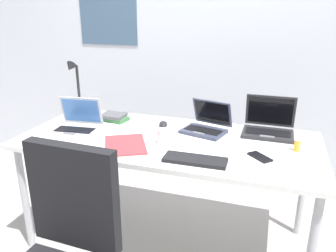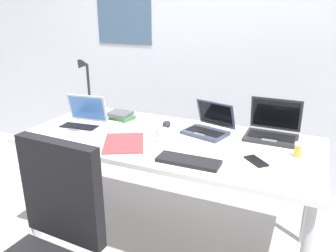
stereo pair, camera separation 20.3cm
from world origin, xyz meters
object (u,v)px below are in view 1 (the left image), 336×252
object	(u,v)px
computer_mouse	(163,124)
desk_lamp	(76,88)
laptop_back_left	(268,126)
pill_bottle	(297,144)
cell_phone	(260,157)
book_stack	(115,117)
paper_folder_front_left	(125,145)
coffee_mug	(163,136)
laptop_mid_desk	(77,125)
external_keyboard	(195,160)
laptop_front_left	(206,126)

from	to	relation	value
computer_mouse	desk_lamp	bearing A→B (deg)	154.75
laptop_back_left	pill_bottle	distance (m)	0.29
cell_phone	book_stack	bearing A→B (deg)	117.04
cell_phone	paper_folder_front_left	bearing A→B (deg)	139.71
desk_lamp	coffee_mug	xyz separation A→B (m)	(0.80, -0.36, -0.15)
laptop_back_left	book_stack	size ratio (longest dim) A/B	1.61
laptop_back_left	coffee_mug	size ratio (longest dim) A/B	2.76
laptop_mid_desk	pill_bottle	distance (m)	1.34
paper_folder_front_left	external_keyboard	bearing A→B (deg)	-11.47
pill_bottle	book_stack	world-z (taller)	pill_bottle
desk_lamp	book_stack	bearing A→B (deg)	-11.08
paper_folder_front_left	computer_mouse	bearing A→B (deg)	74.41
external_keyboard	pill_bottle	size ratio (longest dim) A/B	4.18
computer_mouse	coffee_mug	distance (m)	0.30
desk_lamp	cell_phone	distance (m)	1.42
laptop_back_left	external_keyboard	world-z (taller)	laptop_back_left
desk_lamp	pill_bottle	bearing A→B (deg)	-8.73
desk_lamp	external_keyboard	xyz separation A→B (m)	(1.03, -0.55, -0.19)
paper_folder_front_left	laptop_mid_desk	bearing A→B (deg)	162.56
laptop_mid_desk	external_keyboard	size ratio (longest dim) A/B	0.91
pill_bottle	coffee_mug	world-z (taller)	coffee_mug
laptop_back_left	cell_phone	size ratio (longest dim) A/B	2.29
desk_lamp	laptop_back_left	xyz separation A→B (m)	(1.38, 0.00, -0.15)
desk_lamp	computer_mouse	xyz separation A→B (m)	(0.70, -0.08, -0.18)
laptop_back_left	paper_folder_front_left	world-z (taller)	laptop_back_left
laptop_back_left	coffee_mug	xyz separation A→B (m)	(-0.58, -0.36, -0.00)
cell_phone	book_stack	size ratio (longest dim) A/B	0.70
laptop_back_left	external_keyboard	size ratio (longest dim) A/B	0.94
laptop_mid_desk	laptop_front_left	bearing A→B (deg)	17.18
coffee_mug	cell_phone	bearing A→B (deg)	-3.50
laptop_mid_desk	cell_phone	distance (m)	1.15
laptop_back_left	pill_bottle	world-z (taller)	laptop_back_left
laptop_mid_desk	external_keyboard	xyz separation A→B (m)	(0.83, -0.21, -0.03)
external_keyboard	paper_folder_front_left	bearing A→B (deg)	167.85
book_stack	laptop_mid_desk	bearing A→B (deg)	-117.64
desk_lamp	coffee_mug	size ratio (longest dim) A/B	3.54
book_stack	coffee_mug	size ratio (longest dim) A/B	1.71
computer_mouse	cell_phone	size ratio (longest dim) A/B	0.71
laptop_front_left	pill_bottle	bearing A→B (deg)	-15.38
desk_lamp	laptop_back_left	bearing A→B (deg)	0.00
computer_mouse	book_stack	distance (m)	0.36
external_keyboard	cell_phone	world-z (taller)	external_keyboard
external_keyboard	cell_phone	bearing A→B (deg)	24.82
laptop_back_left	coffee_mug	bearing A→B (deg)	-148.09
computer_mouse	cell_phone	distance (m)	0.72
desk_lamp	book_stack	world-z (taller)	desk_lamp
computer_mouse	paper_folder_front_left	world-z (taller)	computer_mouse
laptop_mid_desk	paper_folder_front_left	size ratio (longest dim) A/B	0.97
laptop_back_left	pill_bottle	xyz separation A→B (m)	(0.16, -0.24, -0.01)
cell_phone	book_stack	world-z (taller)	book_stack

